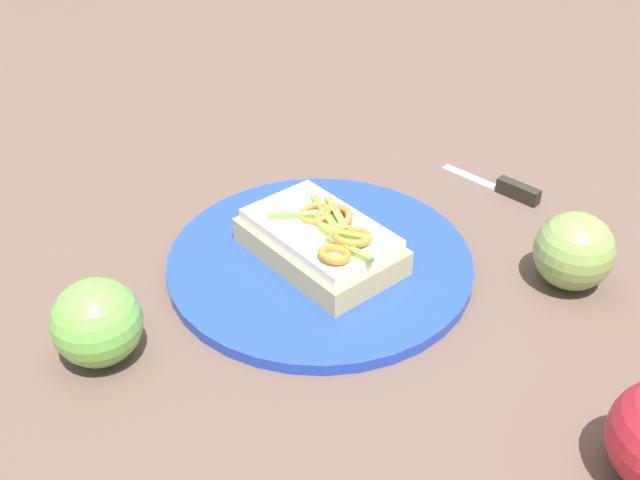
% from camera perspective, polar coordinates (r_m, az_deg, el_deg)
% --- Properties ---
extents(ground_plane, '(2.00, 2.00, 0.00)m').
position_cam_1_polar(ground_plane, '(0.73, 0.00, -2.01)').
color(ground_plane, brown).
rests_on(ground_plane, ground).
extents(plate, '(0.30, 0.30, 0.01)m').
position_cam_1_polar(plate, '(0.73, 0.00, -1.65)').
color(plate, '#2241BD').
rests_on(plate, ground_plane).
extents(sandwich, '(0.17, 0.18, 0.05)m').
position_cam_1_polar(sandwich, '(0.71, 0.10, -0.03)').
color(sandwich, tan).
rests_on(sandwich, plate).
extents(apple_1, '(0.09, 0.09, 0.07)m').
position_cam_1_polar(apple_1, '(0.64, -16.67, -6.05)').
color(apple_1, '#6AB045').
rests_on(apple_1, ground_plane).
extents(apple_2, '(0.08, 0.08, 0.07)m').
position_cam_1_polar(apple_2, '(0.73, 18.83, -0.81)').
color(apple_2, '#7FA04D').
rests_on(apple_2, ground_plane).
extents(knife, '(0.08, 0.11, 0.02)m').
position_cam_1_polar(knife, '(0.87, 14.07, 3.90)').
color(knife, silver).
rests_on(knife, ground_plane).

